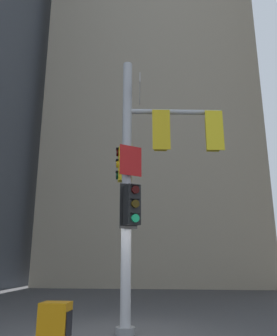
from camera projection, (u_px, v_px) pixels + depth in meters
ground at (125, 334)px, 7.92m from camera, size 120.00×120.00×0.00m
building_mid_block at (154, 5)px, 34.82m from camera, size 15.31×15.31×54.11m
signal_pole_assembly at (144, 170)px, 9.07m from camera, size 3.09×2.30×7.16m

